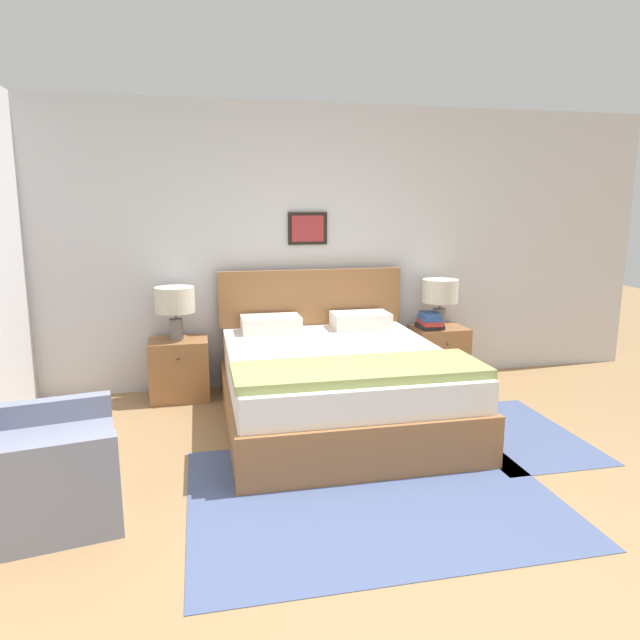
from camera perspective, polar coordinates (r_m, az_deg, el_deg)
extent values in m
plane|color=#99754C|center=(3.17, 7.15, -20.99)|extent=(16.00, 16.00, 0.00)
cube|color=silver|center=(5.39, -2.29, 7.22)|extent=(7.10, 0.06, 2.60)
cube|color=black|center=(5.35, -1.25, 9.13)|extent=(0.37, 0.02, 0.30)
cube|color=#9E2D33|center=(5.34, -1.23, 9.13)|extent=(0.30, 0.00, 0.24)
cube|color=#47567F|center=(3.56, 5.14, -16.97)|extent=(2.14, 1.64, 0.01)
cube|color=#47567F|center=(4.64, 18.85, -10.60)|extent=(0.84, 1.32, 0.01)
cube|color=#936038|center=(4.56, 1.65, -8.49)|extent=(1.72, 2.07, 0.28)
cube|color=#936038|center=(3.60, 5.55, -11.11)|extent=(1.72, 0.06, 0.08)
cube|color=white|center=(4.47, 1.67, -4.96)|extent=(1.66, 1.99, 0.31)
cube|color=#936038|center=(5.34, -0.87, 2.29)|extent=(1.72, 0.06, 0.52)
cube|color=#8E9E5B|center=(3.82, 4.00, -5.01)|extent=(1.69, 0.58, 0.06)
cube|color=white|center=(5.09, -4.93, -0.40)|extent=(0.52, 0.32, 0.14)
cube|color=white|center=(5.25, 4.06, -0.01)|extent=(0.52, 0.32, 0.14)
cube|color=gray|center=(3.58, -25.57, -14.24)|extent=(0.86, 0.91, 0.42)
cube|color=gray|center=(3.80, -25.70, -8.22)|extent=(0.73, 0.23, 0.14)
cube|color=gray|center=(3.16, -26.31, -12.26)|extent=(0.73, 0.23, 0.14)
cube|color=#936038|center=(5.21, -13.85, -4.78)|extent=(0.51, 0.40, 0.54)
sphere|color=#332D28|center=(4.97, -14.00, -3.78)|extent=(0.02, 0.02, 0.02)
cube|color=#936038|center=(5.68, 11.71, -3.36)|extent=(0.51, 0.40, 0.54)
sphere|color=#332D28|center=(5.45, 12.67, -2.38)|extent=(0.02, 0.02, 0.02)
cylinder|color=slate|center=(5.13, -14.17, -0.90)|extent=(0.12, 0.12, 0.18)
cylinder|color=slate|center=(5.11, -14.24, 0.44)|extent=(0.02, 0.02, 0.06)
cylinder|color=beige|center=(5.08, -14.32, 1.99)|extent=(0.34, 0.34, 0.22)
cylinder|color=slate|center=(5.60, 11.81, 0.22)|extent=(0.12, 0.12, 0.18)
cylinder|color=slate|center=(5.57, 11.87, 1.45)|extent=(0.02, 0.02, 0.06)
cylinder|color=beige|center=(5.55, 11.92, 2.88)|extent=(0.34, 0.34, 0.22)
cube|color=#232328|center=(5.53, 10.92, -0.63)|extent=(0.22, 0.24, 0.04)
cube|color=#B7332D|center=(5.52, 10.93, -0.20)|extent=(0.20, 0.29, 0.04)
cube|color=#335693|center=(5.51, 10.95, 0.16)|extent=(0.22, 0.27, 0.03)
cube|color=#335693|center=(5.51, 10.96, 0.53)|extent=(0.17, 0.23, 0.04)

